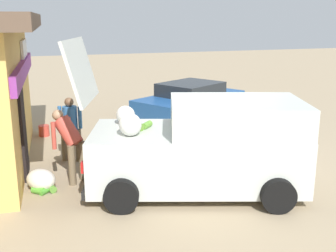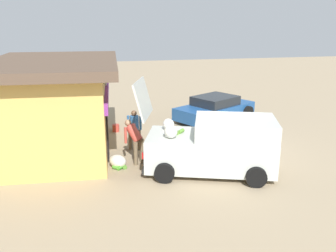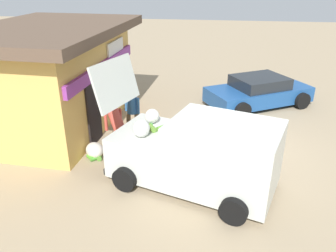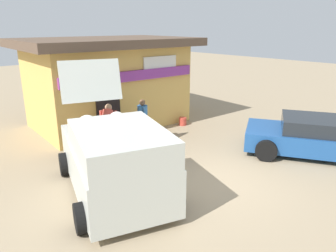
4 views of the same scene
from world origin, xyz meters
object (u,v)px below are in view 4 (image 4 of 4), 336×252
at_px(vendor_standing, 143,118).
at_px(paint_bucket, 183,121).
at_px(storefront_bar, 108,81).
at_px(parked_sedan, 314,137).
at_px(unloaded_banana_pile, 90,143).
at_px(delivery_van, 114,158).
at_px(customer_bending, 107,124).

distance_m(vendor_standing, paint_bucket, 2.62).
bearing_deg(storefront_bar, vendor_standing, -98.82).
relative_size(parked_sedan, vendor_standing, 2.89).
distance_m(storefront_bar, unloaded_banana_pile, 3.29).
relative_size(delivery_van, paint_bucket, 14.95).
bearing_deg(paint_bucket, parked_sedan, -79.60).
relative_size(storefront_bar, unloaded_banana_pile, 8.41).
xyz_separation_m(parked_sedan, paint_bucket, (-0.90, 4.92, -0.42)).
height_order(storefront_bar, vendor_standing, storefront_bar).
relative_size(delivery_van, unloaded_banana_pile, 5.83).
height_order(customer_bending, unloaded_banana_pile, customer_bending).
distance_m(parked_sedan, vendor_standing, 5.52).
distance_m(delivery_van, parked_sedan, 6.33).
relative_size(storefront_bar, paint_bucket, 21.57).
bearing_deg(unloaded_banana_pile, storefront_bar, 44.66).
bearing_deg(paint_bucket, customer_bending, -173.87).
height_order(customer_bending, paint_bucket, customer_bending).
bearing_deg(parked_sedan, delivery_van, 160.79).
bearing_deg(delivery_van, vendor_standing, 41.35).
bearing_deg(delivery_van, parked_sedan, -19.21).
distance_m(storefront_bar, paint_bucket, 3.43).
xyz_separation_m(vendor_standing, paint_bucket, (2.46, 0.55, -0.73)).
distance_m(storefront_bar, delivery_van, 5.99).
height_order(vendor_standing, paint_bucket, vendor_standing).
xyz_separation_m(storefront_bar, parked_sedan, (2.93, -7.16, -1.20)).
distance_m(delivery_van, paint_bucket, 5.85).
xyz_separation_m(storefront_bar, vendor_standing, (-0.43, -2.79, -0.89)).
bearing_deg(vendor_standing, paint_bucket, 12.56).
relative_size(vendor_standing, paint_bucket, 4.88).
distance_m(storefront_bar, customer_bending, 3.28).
relative_size(vendor_standing, customer_bending, 1.02).
xyz_separation_m(vendor_standing, unloaded_banana_pile, (-1.62, 0.77, -0.69)).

